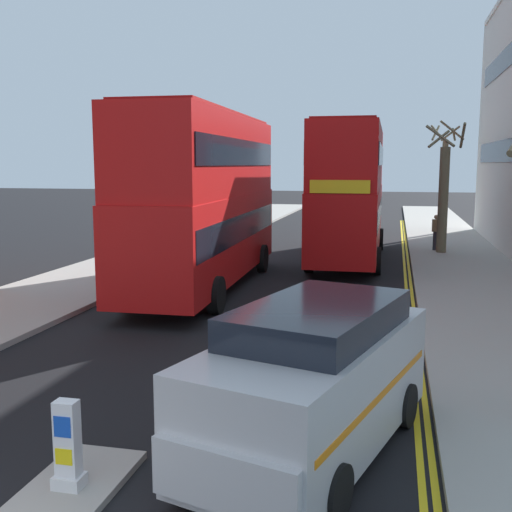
% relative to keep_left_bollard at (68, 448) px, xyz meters
% --- Properties ---
extents(sidewalk_right, '(4.00, 80.00, 0.14)m').
position_rel_keep_left_bollard_xyz_m(sidewalk_right, '(6.50, 13.16, -0.54)').
color(sidewalk_right, '#9E9991').
rests_on(sidewalk_right, ground).
extents(sidewalk_left, '(4.00, 80.00, 0.14)m').
position_rel_keep_left_bollard_xyz_m(sidewalk_left, '(-6.50, 13.16, -0.54)').
color(sidewalk_left, '#9E9991').
rests_on(sidewalk_left, ground).
extents(kerb_line_outer, '(0.10, 56.00, 0.01)m').
position_rel_keep_left_bollard_xyz_m(kerb_line_outer, '(4.40, 11.16, -0.60)').
color(kerb_line_outer, yellow).
rests_on(kerb_line_outer, ground).
extents(kerb_line_inner, '(0.10, 56.00, 0.01)m').
position_rel_keep_left_bollard_xyz_m(kerb_line_inner, '(4.24, 11.16, -0.60)').
color(kerb_line_inner, yellow).
rests_on(kerb_line_inner, ground).
extents(traffic_island, '(1.10, 2.20, 0.10)m').
position_rel_keep_left_bollard_xyz_m(traffic_island, '(0.00, 0.00, -0.56)').
color(traffic_island, '#9E9991').
rests_on(traffic_island, ground).
extents(keep_left_bollard, '(0.36, 0.28, 1.11)m').
position_rel_keep_left_bollard_xyz_m(keep_left_bollard, '(0.00, 0.00, 0.00)').
color(keep_left_bollard, silver).
rests_on(keep_left_bollard, traffic_island).
extents(double_decker_bus_away, '(3.00, 10.86, 5.64)m').
position_rel_keep_left_bollard_xyz_m(double_decker_bus_away, '(-2.19, 12.59, 2.42)').
color(double_decker_bus_away, red).
rests_on(double_decker_bus_away, ground).
extents(double_decker_bus_oncoming, '(2.87, 10.83, 5.64)m').
position_rel_keep_left_bollard_xyz_m(double_decker_bus_oncoming, '(1.93, 19.63, 2.42)').
color(double_decker_bus_oncoming, '#B20F0F').
rests_on(double_decker_bus_oncoming, ground).
extents(taxi_minivan, '(3.14, 5.14, 2.12)m').
position_rel_keep_left_bollard_xyz_m(taxi_minivan, '(2.74, 1.73, 0.46)').
color(taxi_minivan, silver).
rests_on(taxi_minivan, ground).
extents(pedestrian_far, '(0.34, 0.22, 1.62)m').
position_rel_keep_left_bollard_xyz_m(pedestrian_far, '(5.64, 22.57, 0.38)').
color(pedestrian_far, '#2D2D38').
rests_on(pedestrian_far, sidewalk_right).
extents(street_tree_near, '(1.66, 1.70, 5.65)m').
position_rel_keep_left_bollard_xyz_m(street_tree_near, '(5.86, 21.94, 2.04)').
color(street_tree_near, '#6B6047').
rests_on(street_tree_near, sidewalk_right).
extents(street_tree_mid, '(1.83, 1.79, 6.27)m').
position_rel_keep_left_bollard_xyz_m(street_tree_mid, '(6.44, 30.02, 2.60)').
color(street_tree_mid, '#6B6047').
rests_on(street_tree_mid, sidewalk_right).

